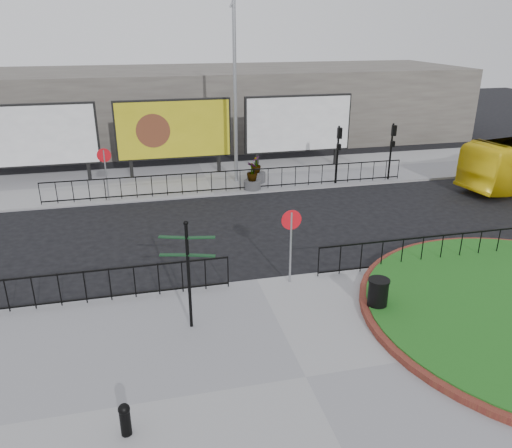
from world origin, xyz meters
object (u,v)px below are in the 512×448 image
object	(u,v)px
billboard_mid	(174,130)
bollard	(125,418)
lamp_post	(235,90)
litter_bin	(378,295)
planter_c	(256,173)
planter_b	(252,179)
fingerpost_sign	(188,265)

from	to	relation	value
billboard_mid	bollard	xyz separation A→B (m)	(-2.62, -18.81, -2.07)
lamp_post	litter_bin	distance (m)	14.37
bollard	planter_c	size ratio (longest dim) A/B	0.54
litter_bin	planter_b	xyz separation A→B (m)	(-0.94, 12.07, 0.03)
lamp_post	planter_b	distance (m)	4.48
lamp_post	fingerpost_sign	xyz separation A→B (m)	(-3.90, -13.23, -2.81)
lamp_post	billboard_mid	bearing A→B (deg)	146.75
planter_b	planter_c	world-z (taller)	planter_b
billboard_mid	fingerpost_sign	size ratio (longest dim) A/B	1.98
litter_bin	planter_b	distance (m)	12.11
fingerpost_sign	planter_b	size ratio (longest dim) A/B	2.23
fingerpost_sign	planter_c	distance (m)	13.79
billboard_mid	planter_b	world-z (taller)	billboard_mid
bollard	planter_c	xyz separation A→B (m)	(6.61, 16.42, 0.05)
billboard_mid	planter_b	distance (m)	5.36
fingerpost_sign	bollard	bearing A→B (deg)	-96.73
lamp_post	litter_bin	xyz separation A→B (m)	(1.43, -13.67, -4.19)
billboard_mid	bollard	distance (m)	19.10
planter_b	planter_c	distance (m)	1.29
billboard_mid	fingerpost_sign	bearing A→B (deg)	-93.34
billboard_mid	planter_c	distance (m)	5.06
lamp_post	planter_c	bearing A→B (deg)	-22.64
fingerpost_sign	litter_bin	size ratio (longest dim) A/B	3.08
bollard	planter_b	world-z (taller)	planter_b
fingerpost_sign	planter_b	distance (m)	12.50
lamp_post	planter_b	xyz separation A→B (m)	(0.49, -1.60, -4.16)
litter_bin	planter_b	size ratio (longest dim) A/B	0.73
planter_b	litter_bin	bearing A→B (deg)	-85.55
planter_b	billboard_mid	bearing A→B (deg)	134.42
fingerpost_sign	planter_b	world-z (taller)	fingerpost_sign
lamp_post	planter_b	world-z (taller)	lamp_post
billboard_mid	planter_c	bearing A→B (deg)	-30.83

